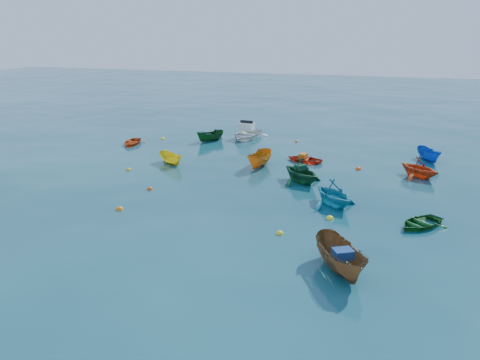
% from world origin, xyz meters
% --- Properties ---
extents(ground, '(160.00, 160.00, 0.00)m').
position_xyz_m(ground, '(0.00, 0.00, 0.00)').
color(ground, '#093646').
rests_on(ground, ground).
extents(sampan_brown_mid, '(2.90, 3.71, 1.36)m').
position_xyz_m(sampan_brown_mid, '(6.94, -3.82, 0.00)').
color(sampan_brown_mid, brown).
rests_on(sampan_brown_mid, ground).
extents(sampan_yellow_mid, '(2.61, 2.20, 0.97)m').
position_xyz_m(sampan_yellow_mid, '(-6.14, 8.24, 0.00)').
color(sampan_yellow_mid, yellow).
rests_on(sampan_yellow_mid, ground).
extents(dinghy_green_e, '(3.09, 3.19, 0.54)m').
position_xyz_m(dinghy_green_e, '(10.14, 1.89, 0.00)').
color(dinghy_green_e, '#13551C').
rests_on(dinghy_green_e, ground).
extents(dinghy_cyan_se, '(3.84, 3.85, 1.54)m').
position_xyz_m(dinghy_cyan_se, '(5.77, 3.47, 0.00)').
color(dinghy_cyan_se, teal).
rests_on(dinghy_cyan_se, ground).
extents(sampan_orange_n, '(1.54, 3.27, 1.22)m').
position_xyz_m(sampan_orange_n, '(0.01, 9.48, 0.00)').
color(sampan_orange_n, '#C16D12').
rests_on(sampan_orange_n, ground).
extents(dinghy_green_n, '(4.01, 3.96, 1.60)m').
position_xyz_m(dinghy_green_n, '(3.37, 6.92, 0.00)').
color(dinghy_green_n, '#124E2A').
rests_on(dinghy_green_n, ground).
extents(dinghy_red_ne, '(2.92, 2.37, 0.53)m').
position_xyz_m(dinghy_red_ne, '(2.71, 11.76, 0.00)').
color(dinghy_red_ne, red).
rests_on(dinghy_red_ne, ground).
extents(sampan_blue_far, '(2.06, 2.87, 1.04)m').
position_xyz_m(sampan_blue_far, '(11.26, 14.75, 0.00)').
color(sampan_blue_far, '#0D41AC').
rests_on(sampan_blue_far, ground).
extents(dinghy_red_far, '(2.41, 2.99, 0.55)m').
position_xyz_m(dinghy_red_far, '(-11.85, 12.67, 0.00)').
color(dinghy_red_far, '#CB4210').
rests_on(dinghy_red_far, ground).
extents(dinghy_orange_far, '(3.60, 3.54, 1.44)m').
position_xyz_m(dinghy_orange_far, '(10.40, 10.29, 0.00)').
color(dinghy_orange_far, '#C93F12').
rests_on(dinghy_orange_far, ground).
extents(sampan_green_far, '(2.34, 2.75, 1.03)m').
position_xyz_m(sampan_green_far, '(-6.06, 15.74, 0.00)').
color(sampan_green_far, '#0F4117').
rests_on(sampan_green_far, ground).
extents(motorboat_white, '(3.39, 4.48, 1.47)m').
position_xyz_m(motorboat_white, '(-3.47, 17.80, 0.00)').
color(motorboat_white, white).
rests_on(motorboat_white, ground).
extents(tarp_blue_a, '(0.92, 0.86, 0.36)m').
position_xyz_m(tarp_blue_a, '(7.01, -3.95, 0.86)').
color(tarp_blue_a, navy).
rests_on(tarp_blue_a, sampan_brown_mid).
extents(tarp_green_b, '(0.78, 0.80, 0.31)m').
position_xyz_m(tarp_green_b, '(3.29, 6.98, 0.95)').
color(tarp_green_b, '#104024').
rests_on(tarp_green_b, dinghy_green_n).
extents(tarp_orange_b, '(0.61, 0.73, 0.31)m').
position_xyz_m(tarp_orange_b, '(2.62, 11.79, 0.42)').
color(tarp_orange_b, '#D06515').
rests_on(tarp_orange_b, dinghy_red_ne).
extents(buoy_or_a, '(0.38, 0.38, 0.38)m').
position_xyz_m(buoy_or_a, '(-4.89, -0.63, 0.00)').
color(buoy_or_a, orange).
rests_on(buoy_or_a, ground).
extents(buoy_ye_a, '(0.34, 0.34, 0.34)m').
position_xyz_m(buoy_ye_a, '(3.88, -1.06, 0.00)').
color(buoy_ye_a, yellow).
rests_on(buoy_ye_a, ground).
extents(buoy_or_b, '(0.32, 0.32, 0.32)m').
position_xyz_m(buoy_or_b, '(5.98, -1.62, 0.00)').
color(buoy_or_b, orange).
rests_on(buoy_or_b, ground).
extents(buoy_ye_b, '(0.34, 0.34, 0.34)m').
position_xyz_m(buoy_ye_b, '(-8.24, 5.95, 0.00)').
color(buoy_ye_b, gold).
rests_on(buoy_ye_b, ground).
extents(buoy_or_c, '(0.33, 0.33, 0.33)m').
position_xyz_m(buoy_or_c, '(-4.93, 2.80, 0.00)').
color(buoy_or_c, '#DB4C0B').
rests_on(buoy_or_c, ground).
extents(buoy_ye_c, '(0.37, 0.37, 0.37)m').
position_xyz_m(buoy_ye_c, '(5.87, 1.47, 0.00)').
color(buoy_ye_c, yellow).
rests_on(buoy_ye_c, ground).
extents(buoy_or_d, '(0.38, 0.38, 0.38)m').
position_xyz_m(buoy_or_d, '(6.59, 10.87, 0.00)').
color(buoy_or_d, '#FF540D').
rests_on(buoy_or_d, ground).
extents(buoy_ye_d, '(0.39, 0.39, 0.39)m').
position_xyz_m(buoy_ye_d, '(-10.29, 15.15, 0.00)').
color(buoy_ye_d, yellow).
rests_on(buoy_ye_d, ground).
extents(buoy_or_e, '(0.29, 0.29, 0.29)m').
position_xyz_m(buoy_or_e, '(1.00, 17.69, 0.00)').
color(buoy_or_e, '#E25F0C').
rests_on(buoy_or_e, ground).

